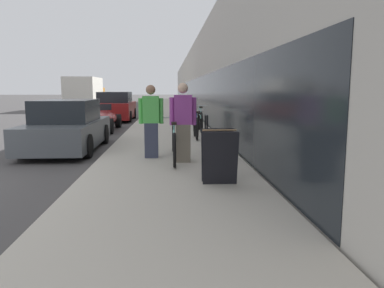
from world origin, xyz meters
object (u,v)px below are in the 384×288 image
object	(u,v)px
parked_sedan_curbside	(67,128)
vintage_roadster_curbside	(96,119)
cruiser_bike_middle	(200,121)
sandwich_board_sign	(219,156)
person_rider	(183,123)
moving_truck	(85,93)
tandem_bicycle	(174,142)
cruiser_bike_nearest	(196,127)
bike_rack_hoop	(206,126)
parked_sedan_far	(115,107)
person_bystander	(151,121)

from	to	relation	value
parked_sedan_curbside	vintage_roadster_curbside	xyz separation A→B (m)	(-0.15, 5.01, -0.17)
cruiser_bike_middle	sandwich_board_sign	xyz separation A→B (m)	(-0.32, -7.68, 0.06)
person_rider	moving_truck	distance (m)	27.12
tandem_bicycle	vintage_roadster_curbside	distance (m)	7.96
person_rider	cruiser_bike_nearest	world-z (taller)	person_rider
cruiser_bike_nearest	cruiser_bike_middle	bearing A→B (deg)	81.29
tandem_bicycle	person_rider	xyz separation A→B (m)	(0.19, -0.32, 0.47)
cruiser_bike_nearest	moving_truck	size ratio (longest dim) A/B	0.26
person_rider	bike_rack_hoop	distance (m)	2.68
person_rider	parked_sedan_far	distance (m)	13.12
person_bystander	vintage_roadster_curbside	size ratio (longest dim) A/B	0.39
person_rider	cruiser_bike_nearest	xyz separation A→B (m)	(0.55, 3.84, -0.47)
person_bystander	parked_sedan_far	size ratio (longest dim) A/B	0.39
vintage_roadster_curbside	parked_sedan_far	distance (m)	5.06
cruiser_bike_nearest	bike_rack_hoop	bearing A→B (deg)	-80.95
vintage_roadster_curbside	parked_sedan_far	xyz separation A→B (m)	(0.07, 5.06, 0.24)
cruiser_bike_nearest	vintage_roadster_curbside	bearing A→B (deg)	135.07
moving_truck	parked_sedan_curbside	bearing A→B (deg)	-78.97
cruiser_bike_middle	sandwich_board_sign	size ratio (longest dim) A/B	1.98
cruiser_bike_nearest	cruiser_bike_middle	size ratio (longest dim) A/B	0.94
tandem_bicycle	person_bystander	bearing A→B (deg)	154.95
tandem_bicycle	parked_sedan_far	world-z (taller)	parked_sedan_far
tandem_bicycle	sandwich_board_sign	xyz separation A→B (m)	(0.72, -2.18, 0.07)
cruiser_bike_middle	vintage_roadster_curbside	size ratio (longest dim) A/B	0.43
person_bystander	bike_rack_hoop	world-z (taller)	person_bystander
tandem_bicycle	cruiser_bike_middle	size ratio (longest dim) A/B	1.44
person_rider	tandem_bicycle	bearing A→B (deg)	120.81
bike_rack_hoop	tandem_bicycle	bearing A→B (deg)	-113.01
cruiser_bike_middle	parked_sedan_curbside	bearing A→B (deg)	-141.52
sandwich_board_sign	vintage_roadster_curbside	world-z (taller)	vintage_roadster_curbside
tandem_bicycle	parked_sedan_far	distance (m)	12.76
cruiser_bike_middle	sandwich_board_sign	bearing A→B (deg)	-92.42
tandem_bicycle	person_rider	distance (m)	0.60
parked_sedan_far	bike_rack_hoop	bearing A→B (deg)	-68.71
bike_rack_hoop	parked_sedan_far	world-z (taller)	parked_sedan_far
parked_sedan_far	person_bystander	bearing A→B (deg)	-78.35
cruiser_bike_nearest	moving_truck	distance (m)	23.66
person_rider	parked_sedan_curbside	distance (m)	4.12
parked_sedan_far	parked_sedan_curbside	bearing A→B (deg)	-89.54
cruiser_bike_middle	moving_truck	bearing A→B (deg)	112.92
tandem_bicycle	parked_sedan_curbside	world-z (taller)	parked_sedan_curbside
person_bystander	moving_truck	world-z (taller)	moving_truck
tandem_bicycle	vintage_roadster_curbside	size ratio (longest dim) A/B	0.61
sandwich_board_sign	cruiser_bike_middle	bearing A→B (deg)	87.58
parked_sedan_curbside	parked_sedan_far	world-z (taller)	parked_sedan_far
tandem_bicycle	moving_truck	world-z (taller)	moving_truck
cruiser_bike_middle	tandem_bicycle	bearing A→B (deg)	-100.77
tandem_bicycle	cruiser_bike_nearest	world-z (taller)	tandem_bicycle
person_bystander	cruiser_bike_middle	size ratio (longest dim) A/B	0.92
person_bystander	vintage_roadster_curbside	world-z (taller)	person_bystander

